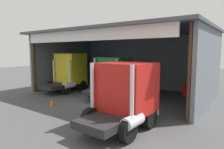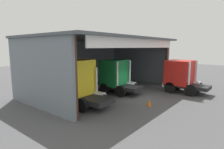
# 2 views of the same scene
# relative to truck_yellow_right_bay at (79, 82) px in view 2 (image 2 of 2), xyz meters

# --- Properties ---
(ground_plane) EXTENTS (80.00, 80.00, 0.00)m
(ground_plane) POSITION_rel_truck_yellow_right_bay_xyz_m (4.89, -2.53, -1.91)
(ground_plane) COLOR #4C4C4F
(ground_plane) RESTS_ON ground
(workshop_shed) EXTENTS (15.48, 9.43, 5.64)m
(workshop_shed) POSITION_rel_truck_yellow_right_bay_xyz_m (4.89, 2.59, 1.98)
(workshop_shed) COLOR slate
(workshop_shed) RESTS_ON ground
(truck_yellow_right_bay) EXTENTS (2.73, 4.51, 3.69)m
(truck_yellow_right_bay) POSITION_rel_truck_yellow_right_bay_xyz_m (0.00, 0.00, 0.00)
(truck_yellow_right_bay) COLOR yellow
(truck_yellow_right_bay) RESTS_ON ground
(truck_green_yard_outside) EXTENTS (2.68, 4.19, 3.41)m
(truck_green_yard_outside) POSITION_rel_truck_yellow_right_bay_xyz_m (5.18, 0.12, -0.12)
(truck_green_yard_outside) COLOR #197F3D
(truck_green_yard_outside) RESTS_ON ground
(truck_red_center_right_bay) EXTENTS (2.74, 4.35, 3.34)m
(truck_red_center_right_bay) POSITION_rel_truck_yellow_right_bay_xyz_m (9.64, -5.04, -0.12)
(truck_red_center_right_bay) COLOR red
(truck_red_center_right_bay) RESTS_ON ground
(oil_drum) EXTENTS (0.58, 0.58, 0.95)m
(oil_drum) POSITION_rel_truck_yellow_right_bay_xyz_m (10.37, 4.51, -1.43)
(oil_drum) COLOR #B21E19
(oil_drum) RESTS_ON ground
(tool_cart) EXTENTS (0.90, 0.60, 1.00)m
(tool_cart) POSITION_rel_truck_yellow_right_bay_xyz_m (10.28, 4.40, -1.41)
(tool_cart) COLOR red
(tool_cart) RESTS_ON ground
(traffic_cone) EXTENTS (0.36, 0.36, 0.56)m
(traffic_cone) POSITION_rel_truck_yellow_right_bay_xyz_m (3.29, -4.65, -1.63)
(traffic_cone) COLOR orange
(traffic_cone) RESTS_ON ground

